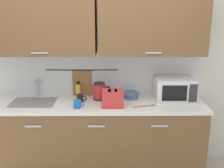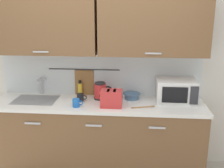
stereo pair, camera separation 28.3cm
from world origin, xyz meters
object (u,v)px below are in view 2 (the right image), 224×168
microwave (176,91)px  dish_soap_bottle (80,89)px  electric_kettle (101,91)px  mixing_bowl (132,95)px  toaster (111,98)px  mug_near_sink (76,103)px  mug_by_kettle (81,97)px  wooden_spoon (146,107)px

microwave → dish_soap_bottle: bearing=173.6°
electric_kettle → dish_soap_bottle: electric_kettle is taller
electric_kettle → mixing_bowl: 0.38m
microwave → mixing_bowl: 0.53m
mixing_bowl → toaster: bearing=-128.7°
microwave → electric_kettle: microwave is taller
mug_near_sink → mug_by_kettle: bearing=87.0°
mug_near_sink → mixing_bowl: mug_near_sink is taller
dish_soap_bottle → wooden_spoon: 0.91m
microwave → mug_by_kettle: bearing=-175.4°
toaster → wooden_spoon: (0.39, -0.00, -0.09)m
microwave → mug_near_sink: size_ratio=3.83×
dish_soap_bottle → wooden_spoon: dish_soap_bottle is taller
mixing_bowl → wooden_spoon: size_ratio=0.79×
toaster → mug_by_kettle: size_ratio=2.13×
toaster → wooden_spoon: 0.40m
microwave → wooden_spoon: (-0.35, -0.23, -0.13)m
toaster → wooden_spoon: toaster is taller
mixing_bowl → wooden_spoon: (0.17, -0.28, -0.04)m
toaster → mug_by_kettle: (-0.38, 0.14, -0.05)m
electric_kettle → mug_by_kettle: electric_kettle is taller
wooden_spoon → toaster: bearing=179.9°
mug_by_kettle → dish_soap_bottle: bearing=102.1°
microwave → mug_near_sink: (-1.14, -0.28, -0.09)m
microwave → wooden_spoon: bearing=-146.4°
dish_soap_bottle → mixing_bowl: bearing=-7.4°
dish_soap_bottle → mug_by_kettle: (0.05, -0.22, -0.04)m
electric_kettle → mug_by_kettle: size_ratio=1.89×
mixing_bowl → mug_by_kettle: (-0.61, -0.14, 0.00)m
microwave → wooden_spoon: 0.44m
mug_near_sink → mixing_bowl: size_ratio=0.56×
electric_kettle → mug_near_sink: size_ratio=1.89×
dish_soap_bottle → wooden_spoon: size_ratio=0.72×
electric_kettle → dish_soap_bottle: bearing=158.1°
mixing_bowl → wooden_spoon: 0.33m
mug_near_sink → mug_by_kettle: size_ratio=1.00×
dish_soap_bottle → mug_near_sink: dish_soap_bottle is taller
mug_by_kettle → wooden_spoon: 0.79m
dish_soap_bottle → mug_by_kettle: 0.23m
microwave → mug_by_kettle: 1.14m
microwave → mug_near_sink: 1.18m
dish_soap_bottle → mug_by_kettle: bearing=-77.9°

